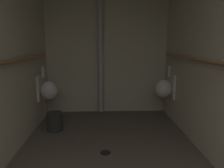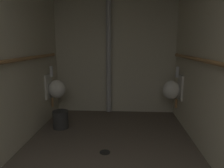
{
  "view_description": "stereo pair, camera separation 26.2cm",
  "coord_description": "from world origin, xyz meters",
  "px_view_note": "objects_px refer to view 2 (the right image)",
  "views": [
    {
      "loc": [
        -0.06,
        0.22,
        1.39
      ],
      "look_at": [
        0.04,
        2.8,
        0.9
      ],
      "focal_mm": 33.68,
      "sensor_mm": 36.0,
      "label": 1
    },
    {
      "loc": [
        0.2,
        0.22,
        1.39
      ],
      "look_at": [
        0.04,
        2.8,
        0.9
      ],
      "focal_mm": 33.68,
      "sensor_mm": 36.0,
      "label": 2
    }
  ],
  "objects_px": {
    "urinal_left_mid": "(56,88)",
    "standpipe_back_wall": "(109,50)",
    "urinal_right_mid": "(172,89)",
    "floor_drain": "(105,152)",
    "waste_bin": "(61,119)"
  },
  "relations": [
    {
      "from": "urinal_right_mid",
      "to": "waste_bin",
      "type": "bearing_deg",
      "value": -167.17
    },
    {
      "from": "floor_drain",
      "to": "waste_bin",
      "type": "distance_m",
      "value": 1.14
    },
    {
      "from": "urinal_right_mid",
      "to": "standpipe_back_wall",
      "type": "distance_m",
      "value": 1.42
    },
    {
      "from": "urinal_right_mid",
      "to": "standpipe_back_wall",
      "type": "bearing_deg",
      "value": 160.11
    },
    {
      "from": "urinal_left_mid",
      "to": "urinal_right_mid",
      "type": "bearing_deg",
      "value": 1.44
    },
    {
      "from": "floor_drain",
      "to": "waste_bin",
      "type": "relative_size",
      "value": 0.47
    },
    {
      "from": "standpipe_back_wall",
      "to": "urinal_right_mid",
      "type": "bearing_deg",
      "value": -19.89
    },
    {
      "from": "floor_drain",
      "to": "standpipe_back_wall",
      "type": "bearing_deg",
      "value": 92.57
    },
    {
      "from": "urinal_left_mid",
      "to": "floor_drain",
      "type": "distance_m",
      "value": 1.64
    },
    {
      "from": "urinal_right_mid",
      "to": "waste_bin",
      "type": "height_order",
      "value": "urinal_right_mid"
    },
    {
      "from": "urinal_right_mid",
      "to": "floor_drain",
      "type": "xyz_separation_m",
      "value": [
        -1.1,
        -1.21,
        -0.59
      ]
    },
    {
      "from": "urinal_left_mid",
      "to": "standpipe_back_wall",
      "type": "relative_size",
      "value": 0.3
    },
    {
      "from": "standpipe_back_wall",
      "to": "urinal_left_mid",
      "type": "bearing_deg",
      "value": -152.83
    },
    {
      "from": "urinal_left_mid",
      "to": "standpipe_back_wall",
      "type": "height_order",
      "value": "standpipe_back_wall"
    },
    {
      "from": "urinal_right_mid",
      "to": "floor_drain",
      "type": "height_order",
      "value": "urinal_right_mid"
    }
  ]
}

